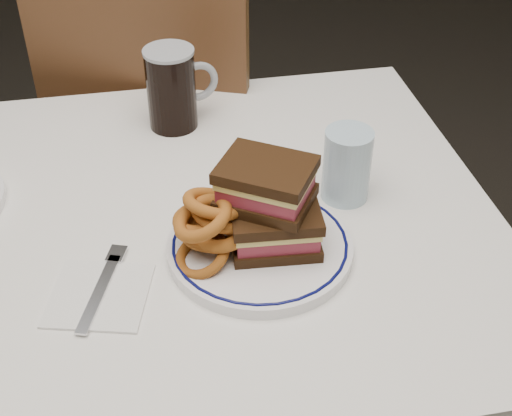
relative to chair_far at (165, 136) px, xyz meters
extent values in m
cube|color=silver|center=(-0.14, -0.58, 0.20)|extent=(1.26, 0.86, 0.03)
cylinder|color=#473117|center=(0.40, -0.24, -0.18)|extent=(0.06, 0.06, 0.71)
cube|color=silver|center=(0.49, -0.58, 0.11)|extent=(0.01, 0.86, 0.17)
cube|color=silver|center=(-0.14, -0.15, 0.11)|extent=(1.26, 0.01, 0.17)
cube|color=#473117|center=(0.03, 0.07, -0.07)|extent=(0.59, 0.59, 0.04)
cylinder|color=#473117|center=(0.28, 0.19, -0.31)|extent=(0.04, 0.04, 0.44)
cylinder|color=#473117|center=(0.14, -0.18, -0.31)|extent=(0.04, 0.04, 0.44)
cylinder|color=#473117|center=(-0.09, 0.33, -0.31)|extent=(0.04, 0.04, 0.44)
cylinder|color=#473117|center=(-0.22, -0.04, -0.31)|extent=(0.04, 0.04, 0.44)
cube|color=#473117|center=(-0.04, -0.12, 0.20)|extent=(0.44, 0.19, 0.50)
cylinder|color=white|center=(0.10, -0.69, 0.22)|extent=(0.27, 0.27, 0.02)
torus|color=#090C48|center=(0.10, -0.69, 0.23)|extent=(0.26, 0.26, 0.01)
cube|color=black|center=(0.12, -0.69, 0.24)|extent=(0.13, 0.11, 0.02)
cube|color=#962B44|center=(0.12, -0.69, 0.26)|extent=(0.12, 0.10, 0.02)
cube|color=#E7CD67|center=(0.12, -0.69, 0.27)|extent=(0.13, 0.10, 0.01)
cube|color=black|center=(0.12, -0.69, 0.29)|extent=(0.13, 0.11, 0.02)
cube|color=black|center=(0.11, -0.68, 0.31)|extent=(0.16, 0.15, 0.02)
cube|color=#962B44|center=(0.11, -0.68, 0.32)|extent=(0.15, 0.14, 0.02)
cube|color=#E7CD67|center=(0.11, -0.68, 0.34)|extent=(0.15, 0.14, 0.01)
cube|color=black|center=(0.11, -0.68, 0.35)|extent=(0.16, 0.15, 0.02)
torus|color=brown|center=(0.01, -0.71, 0.24)|extent=(0.09, 0.08, 0.06)
torus|color=brown|center=(0.03, -0.68, 0.25)|extent=(0.09, 0.09, 0.04)
torus|color=brown|center=(0.03, -0.68, 0.26)|extent=(0.09, 0.09, 0.05)
torus|color=brown|center=(0.05, -0.69, 0.27)|extent=(0.10, 0.10, 0.04)
torus|color=brown|center=(0.01, -0.67, 0.28)|extent=(0.08, 0.08, 0.03)
torus|color=brown|center=(0.05, -0.68, 0.29)|extent=(0.09, 0.09, 0.04)
torus|color=brown|center=(0.02, -0.70, 0.30)|extent=(0.09, 0.09, 0.06)
torus|color=brown|center=(0.03, -0.68, 0.30)|extent=(0.10, 0.09, 0.06)
cylinder|color=silver|center=(0.09, -0.62, 0.25)|extent=(0.06, 0.06, 0.03)
cylinder|color=#870B02|center=(0.09, -0.62, 0.26)|extent=(0.05, 0.05, 0.01)
cylinder|color=black|center=(0.01, -0.30, 0.29)|extent=(0.09, 0.09, 0.15)
cylinder|color=#999FA7|center=(0.01, -0.30, 0.36)|extent=(0.09, 0.09, 0.01)
torus|color=#999FA7|center=(0.06, -0.29, 0.29)|extent=(0.08, 0.03, 0.08)
cylinder|color=#A6C4D6|center=(0.26, -0.58, 0.27)|extent=(0.08, 0.08, 0.12)
cube|color=silver|center=(-0.14, -0.73, 0.22)|extent=(0.16, 0.16, 0.00)
cube|color=silver|center=(-0.14, -0.73, 0.22)|extent=(0.06, 0.15, 0.00)
cube|color=silver|center=(-0.11, -0.66, 0.22)|extent=(0.03, 0.04, 0.00)
camera|label=1|loc=(-0.05, -1.46, 0.91)|focal=50.00mm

